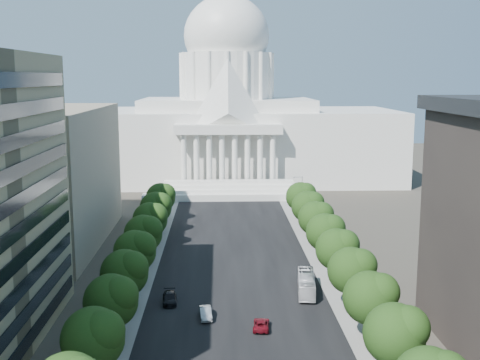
{
  "coord_description": "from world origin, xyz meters",
  "views": [
    {
      "loc": [
        -2.98,
        -31.33,
        36.66
      ],
      "look_at": [
        1.08,
        83.16,
        16.98
      ],
      "focal_mm": 45.0,
      "sensor_mm": 36.0,
      "label": 1
    }
  ],
  "objects": [
    {
      "name": "road_asphalt",
      "position": [
        0.0,
        90.0,
        0.0
      ],
      "size": [
        30.0,
        260.0,
        0.01
      ],
      "primitive_type": "cube",
      "color": "black",
      "rests_on": "ground"
    },
    {
      "name": "sidewalk_left",
      "position": [
        -19.0,
        90.0,
        0.0
      ],
      "size": [
        8.0,
        260.0,
        0.02
      ],
      "primitive_type": "cube",
      "color": "gray",
      "rests_on": "ground"
    },
    {
      "name": "sidewalk_right",
      "position": [
        19.0,
        90.0,
        0.0
      ],
      "size": [
        8.0,
        260.0,
        0.02
      ],
      "primitive_type": "cube",
      "color": "gray",
      "rests_on": "ground"
    },
    {
      "name": "capitol",
      "position": [
        0.0,
        184.89,
        20.01
      ],
      "size": [
        120.0,
        56.0,
        73.0
      ],
      "color": "white",
      "rests_on": "ground"
    },
    {
      "name": "office_block_left_far",
      "position": [
        -48.0,
        100.0,
        15.0
      ],
      "size": [
        38.0,
        52.0,
        30.0
      ],
      "primitive_type": "cube",
      "color": "gray",
      "rests_on": "ground"
    },
    {
      "name": "tree_l_c",
      "position": [
        -17.66,
        35.81,
        6.45
      ],
      "size": [
        7.79,
        7.6,
        9.97
      ],
      "color": "#33261C",
      "rests_on": "ground"
    },
    {
      "name": "tree_l_d",
      "position": [
        -17.66,
        47.81,
        6.45
      ],
      "size": [
        7.79,
        7.6,
        9.97
      ],
      "color": "#33261C",
      "rests_on": "ground"
    },
    {
      "name": "tree_l_e",
      "position": [
        -17.66,
        59.81,
        6.45
      ],
      "size": [
        7.79,
        7.6,
        9.97
      ],
      "color": "#33261C",
      "rests_on": "ground"
    },
    {
      "name": "tree_l_f",
      "position": [
        -17.66,
        71.81,
        6.45
      ],
      "size": [
        7.79,
        7.6,
        9.97
      ],
      "color": "#33261C",
      "rests_on": "ground"
    },
    {
      "name": "tree_l_g",
      "position": [
        -17.66,
        83.81,
        6.45
      ],
      "size": [
        7.79,
        7.6,
        9.97
      ],
      "color": "#33261C",
      "rests_on": "ground"
    },
    {
      "name": "tree_l_h",
      "position": [
        -17.66,
        95.81,
        6.45
      ],
      "size": [
        7.79,
        7.6,
        9.97
      ],
      "color": "#33261C",
      "rests_on": "ground"
    },
    {
      "name": "tree_l_i",
      "position": [
        -17.66,
        107.81,
        6.45
      ],
      "size": [
        7.79,
        7.6,
        9.97
      ],
      "color": "#33261C",
      "rests_on": "ground"
    },
    {
      "name": "tree_l_j",
      "position": [
        -17.66,
        119.81,
        6.45
      ],
      "size": [
        7.79,
        7.6,
        9.97
      ],
      "color": "#33261C",
      "rests_on": "ground"
    },
    {
      "name": "tree_r_c",
      "position": [
        18.34,
        35.81,
        6.45
      ],
      "size": [
        7.79,
        7.6,
        9.97
      ],
      "color": "#33261C",
      "rests_on": "ground"
    },
    {
      "name": "tree_r_d",
      "position": [
        18.34,
        47.81,
        6.45
      ],
      "size": [
        7.79,
        7.6,
        9.97
      ],
      "color": "#33261C",
      "rests_on": "ground"
    },
    {
      "name": "tree_r_e",
      "position": [
        18.34,
        59.81,
        6.45
      ],
      "size": [
        7.79,
        7.6,
        9.97
      ],
      "color": "#33261C",
      "rests_on": "ground"
    },
    {
      "name": "tree_r_f",
      "position": [
        18.34,
        71.81,
        6.45
      ],
      "size": [
        7.79,
        7.6,
        9.97
      ],
      "color": "#33261C",
      "rests_on": "ground"
    },
    {
      "name": "tree_r_g",
      "position": [
        18.34,
        83.81,
        6.45
      ],
      "size": [
        7.79,
        7.6,
        9.97
      ],
      "color": "#33261C",
      "rests_on": "ground"
    },
    {
      "name": "tree_r_h",
      "position": [
        18.34,
        95.81,
        6.45
      ],
      "size": [
        7.79,
        7.6,
        9.97
      ],
      "color": "#33261C",
      "rests_on": "ground"
    },
    {
      "name": "tree_r_i",
      "position": [
        18.34,
        107.81,
        6.45
      ],
      "size": [
        7.79,
        7.6,
        9.97
      ],
      "color": "#33261C",
      "rests_on": "ground"
    },
    {
      "name": "tree_r_j",
      "position": [
        18.34,
        119.81,
        6.45
      ],
      "size": [
        7.79,
        7.6,
        9.97
      ],
      "color": "#33261C",
      "rests_on": "ground"
    },
    {
      "name": "streetlight_b",
      "position": [
        19.9,
        35.0,
        5.82
      ],
      "size": [
        2.61,
        0.44,
        9.0
      ],
      "color": "gray",
      "rests_on": "ground"
    },
    {
      "name": "streetlight_c",
      "position": [
        19.9,
        60.0,
        5.82
      ],
      "size": [
        2.61,
        0.44,
        9.0
      ],
      "color": "gray",
      "rests_on": "ground"
    },
    {
      "name": "streetlight_d",
      "position": [
        19.9,
        85.0,
        5.82
      ],
      "size": [
        2.61,
        0.44,
        9.0
      ],
      "color": "gray",
      "rests_on": "ground"
    },
    {
      "name": "streetlight_e",
      "position": [
        19.9,
        110.0,
        5.82
      ],
      "size": [
        2.61,
        0.44,
        9.0
      ],
      "color": "gray",
      "rests_on": "ground"
    },
    {
      "name": "streetlight_f",
      "position": [
        19.9,
        135.0,
        5.82
      ],
      "size": [
        2.61,
        0.44,
        9.0
      ],
      "color": "gray",
      "rests_on": "ground"
    },
    {
      "name": "car_silver",
      "position": [
        -5.18,
        56.41,
        0.81
      ],
      "size": [
        2.22,
        5.08,
        1.63
      ],
      "primitive_type": "imported",
      "rotation": [
        0.0,
        0.0,
        0.1
      ],
      "color": "#AEB1B6",
      "rests_on": "ground"
    },
    {
      "name": "car_red",
      "position": [
        3.11,
        52.06,
        0.7
      ],
      "size": [
        2.81,
        5.22,
        1.39
      ],
      "primitive_type": "imported",
      "rotation": [
        0.0,
        0.0,
        3.04
      ],
      "color": "maroon",
      "rests_on": "ground"
    },
    {
      "name": "car_dark_b",
      "position": [
        -11.21,
        62.92,
        0.82
      ],
      "size": [
        2.73,
        5.78,
        1.63
      ],
      "primitive_type": "imported",
      "rotation": [
        0.0,
        0.0,
        0.08
      ],
      "color": "black",
      "rests_on": "ground"
    },
    {
      "name": "city_bus",
      "position": [
        11.91,
        66.86,
        1.63
      ],
      "size": [
        4.06,
        11.96,
        3.27
      ],
      "primitive_type": "imported",
      "rotation": [
        0.0,
        0.0,
        -0.11
      ],
      "color": "silver",
      "rests_on": "ground"
    }
  ]
}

